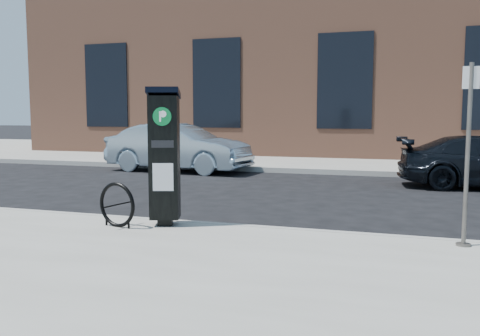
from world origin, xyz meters
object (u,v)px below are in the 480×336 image
at_px(parking_kiosk, 164,155).
at_px(sign_pole, 467,156).
at_px(bike_rack, 117,205).
at_px(car_silver, 178,148).

distance_m(parking_kiosk, sign_pole, 4.09).
height_order(parking_kiosk, bike_rack, parking_kiosk).
relative_size(sign_pole, bike_rack, 3.40).
height_order(parking_kiosk, sign_pole, sign_pole).
distance_m(parking_kiosk, bike_rack, 1.00).
xyz_separation_m(parking_kiosk, sign_pole, (4.09, 0.05, 0.08)).
xyz_separation_m(bike_rack, car_silver, (-2.73, 8.09, 0.27)).
xyz_separation_m(sign_pole, bike_rack, (-4.70, -0.39, -0.80)).
bearing_deg(parking_kiosk, bike_rack, -169.82).
xyz_separation_m(parking_kiosk, bike_rack, (-0.61, -0.34, -0.72)).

